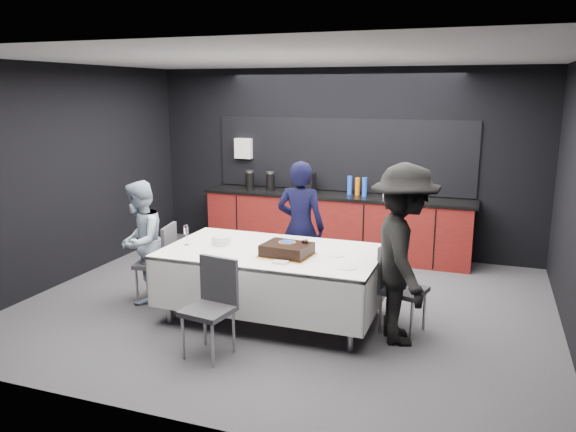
{
  "coord_description": "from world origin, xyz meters",
  "views": [
    {
      "loc": [
        2.14,
        -5.82,
        2.47
      ],
      "look_at": [
        0.0,
        0.1,
        1.05
      ],
      "focal_mm": 35.0,
      "sensor_mm": 36.0,
      "label": 1
    }
  ],
  "objects_px": {
    "champagne_flute": "(186,231)",
    "chair_left": "(161,257)",
    "chair_right": "(397,281)",
    "person_left": "(140,242)",
    "cake_assembly": "(287,250)",
    "chair_near": "(213,300)",
    "plate_stack": "(222,240)",
    "person_center": "(301,227)",
    "party_table": "(272,262)",
    "person_right": "(403,255)"
  },
  "relations": [
    {
      "from": "champagne_flute",
      "to": "person_right",
      "type": "height_order",
      "value": "person_right"
    },
    {
      "from": "plate_stack",
      "to": "chair_near",
      "type": "xyz_separation_m",
      "value": [
        0.39,
        -0.98,
        -0.3
      ]
    },
    {
      "from": "plate_stack",
      "to": "chair_right",
      "type": "height_order",
      "value": "chair_right"
    },
    {
      "from": "chair_left",
      "to": "cake_assembly",
      "type": "bearing_deg",
      "value": -7.08
    },
    {
      "from": "chair_left",
      "to": "person_right",
      "type": "height_order",
      "value": "person_right"
    },
    {
      "from": "person_center",
      "to": "person_right",
      "type": "height_order",
      "value": "person_right"
    },
    {
      "from": "plate_stack",
      "to": "chair_near",
      "type": "bearing_deg",
      "value": -68.47
    },
    {
      "from": "chair_left",
      "to": "chair_near",
      "type": "bearing_deg",
      "value": -40.36
    },
    {
      "from": "chair_left",
      "to": "chair_right",
      "type": "xyz_separation_m",
      "value": [
        2.76,
        0.08,
        0.0
      ]
    },
    {
      "from": "chair_near",
      "to": "champagne_flute",
      "type": "bearing_deg",
      "value": 131.84
    },
    {
      "from": "plate_stack",
      "to": "chair_right",
      "type": "xyz_separation_m",
      "value": [
        1.94,
        0.13,
        -0.3
      ]
    },
    {
      "from": "party_table",
      "to": "chair_left",
      "type": "bearing_deg",
      "value": 177.57
    },
    {
      "from": "person_center",
      "to": "person_left",
      "type": "height_order",
      "value": "person_center"
    },
    {
      "from": "party_table",
      "to": "plate_stack",
      "type": "bearing_deg",
      "value": 179.2
    },
    {
      "from": "party_table",
      "to": "chair_left",
      "type": "xyz_separation_m",
      "value": [
        -1.44,
        0.06,
        -0.11
      ]
    },
    {
      "from": "chair_right",
      "to": "chair_near",
      "type": "height_order",
      "value": "same"
    },
    {
      "from": "chair_near",
      "to": "person_center",
      "type": "bearing_deg",
      "value": 82.64
    },
    {
      "from": "chair_right",
      "to": "person_left",
      "type": "xyz_separation_m",
      "value": [
        -2.98,
        -0.17,
        0.19
      ]
    },
    {
      "from": "party_table",
      "to": "person_center",
      "type": "height_order",
      "value": "person_center"
    },
    {
      "from": "party_table",
      "to": "person_right",
      "type": "height_order",
      "value": "person_right"
    },
    {
      "from": "party_table",
      "to": "person_left",
      "type": "bearing_deg",
      "value": -179.12
    },
    {
      "from": "plate_stack",
      "to": "chair_right",
      "type": "bearing_deg",
      "value": 3.98
    },
    {
      "from": "cake_assembly",
      "to": "plate_stack",
      "type": "relative_size",
      "value": 2.58
    },
    {
      "from": "champagne_flute",
      "to": "person_center",
      "type": "bearing_deg",
      "value": 46.44
    },
    {
      "from": "champagne_flute",
      "to": "person_left",
      "type": "height_order",
      "value": "person_left"
    },
    {
      "from": "chair_right",
      "to": "person_left",
      "type": "relative_size",
      "value": 0.64
    },
    {
      "from": "party_table",
      "to": "person_center",
      "type": "distance_m",
      "value": 0.92
    },
    {
      "from": "champagne_flute",
      "to": "chair_right",
      "type": "xyz_separation_m",
      "value": [
        2.3,
        0.28,
        -0.4
      ]
    },
    {
      "from": "plate_stack",
      "to": "person_center",
      "type": "xyz_separation_m",
      "value": [
        0.63,
        0.89,
        -0.01
      ]
    },
    {
      "from": "cake_assembly",
      "to": "person_center",
      "type": "relative_size",
      "value": 0.34
    },
    {
      "from": "champagne_flute",
      "to": "chair_left",
      "type": "distance_m",
      "value": 0.65
    },
    {
      "from": "chair_left",
      "to": "person_left",
      "type": "bearing_deg",
      "value": -158.49
    },
    {
      "from": "person_center",
      "to": "chair_left",
      "type": "bearing_deg",
      "value": 29.0
    },
    {
      "from": "champagne_flute",
      "to": "chair_left",
      "type": "height_order",
      "value": "champagne_flute"
    },
    {
      "from": "champagne_flute",
      "to": "chair_left",
      "type": "bearing_deg",
      "value": 157.06
    },
    {
      "from": "plate_stack",
      "to": "person_right",
      "type": "distance_m",
      "value": 2.02
    },
    {
      "from": "plate_stack",
      "to": "chair_left",
      "type": "height_order",
      "value": "chair_left"
    },
    {
      "from": "cake_assembly",
      "to": "plate_stack",
      "type": "xyz_separation_m",
      "value": [
        -0.83,
        0.15,
        -0.01
      ]
    },
    {
      "from": "party_table",
      "to": "cake_assembly",
      "type": "bearing_deg",
      "value": -33.16
    },
    {
      "from": "chair_right",
      "to": "chair_near",
      "type": "distance_m",
      "value": 1.91
    },
    {
      "from": "person_center",
      "to": "party_table",
      "type": "bearing_deg",
      "value": 87.86
    },
    {
      "from": "chair_right",
      "to": "person_left",
      "type": "bearing_deg",
      "value": -176.76
    },
    {
      "from": "party_table",
      "to": "chair_left",
      "type": "relative_size",
      "value": 2.51
    },
    {
      "from": "chair_left",
      "to": "person_right",
      "type": "bearing_deg",
      "value": -3.08
    },
    {
      "from": "cake_assembly",
      "to": "person_left",
      "type": "relative_size",
      "value": 0.39
    },
    {
      "from": "person_left",
      "to": "plate_stack",
      "type": "bearing_deg",
      "value": 77.16
    },
    {
      "from": "cake_assembly",
      "to": "chair_left",
      "type": "distance_m",
      "value": 1.7
    },
    {
      "from": "person_right",
      "to": "cake_assembly",
      "type": "bearing_deg",
      "value": 72.56
    },
    {
      "from": "party_table",
      "to": "plate_stack",
      "type": "xyz_separation_m",
      "value": [
        -0.61,
        0.01,
        0.19
      ]
    },
    {
      "from": "chair_near",
      "to": "person_center",
      "type": "relative_size",
      "value": 0.56
    }
  ]
}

